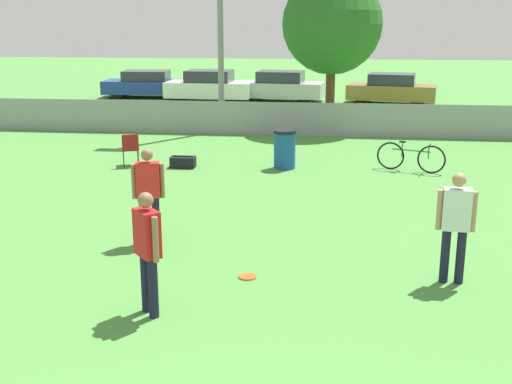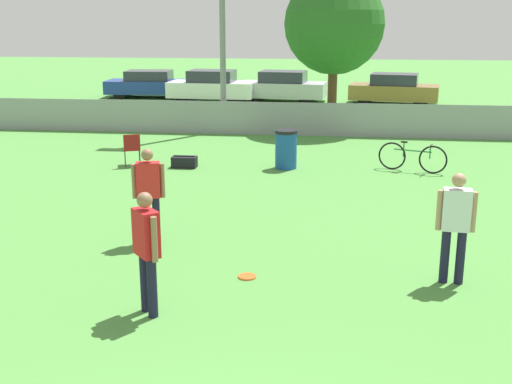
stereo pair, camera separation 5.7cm
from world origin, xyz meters
The scene contains 14 objects.
fence_backline centered at (0.00, 18.00, 0.55)m, with size 24.96×0.07×1.21m.
tree_near_pole centered at (0.65, 19.54, 3.58)m, with size 3.42×3.42×5.30m.
player_receiver_white centered at (2.51, 5.95, 0.95)m, with size 0.55×0.25×1.66m.
player_thrower_red centered at (-2.36, 7.13, 0.95)m, with size 0.54×0.30×1.66m.
player_defender_red centered at (-1.61, 4.42, 0.95)m, with size 0.43×0.44×1.66m.
frisbee_disc centered at (-0.49, 5.78, 0.01)m, with size 0.27×0.27×0.03m.
folding_chair_sideline centered at (-4.51, 12.93, 0.50)m, with size 0.55×0.55×0.85m.
bicycle_sideline centered at (2.74, 13.15, 0.37)m, with size 1.66×0.68×0.76m.
trash_bin centered at (-0.47, 13.14, 0.50)m, with size 0.59×0.59×1.00m.
gear_bag_sideline centered at (-3.11, 12.90, 0.15)m, with size 0.64×0.35×0.31m.
parked_car_blue centered at (-8.33, 27.85, 0.65)m, with size 4.24×2.11×1.31m.
parked_car_white centered at (-4.97, 26.66, 0.70)m, with size 4.06×2.01×1.45m.
parked_car_silver centered at (-1.66, 27.02, 0.69)m, with size 4.15×2.19×1.41m.
parked_car_tan centered at (3.41, 26.67, 0.67)m, with size 4.15×2.36×1.37m.
Camera 2 is at (0.72, -3.11, 3.76)m, focal length 45.00 mm.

